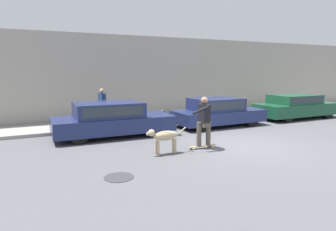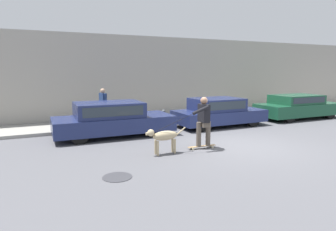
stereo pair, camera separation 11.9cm
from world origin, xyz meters
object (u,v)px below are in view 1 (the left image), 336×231
at_px(parked_car_2, 296,107).
at_px(pedestrian_with_bag, 102,105).
at_px(parked_car_0, 112,120).
at_px(dog, 164,136).
at_px(parked_car_1, 217,112).
at_px(fire_hydrant, 163,118).
at_px(skateboarder, 204,119).

relative_size(parked_car_2, pedestrian_with_bag, 2.86).
xyz_separation_m(parked_car_0, parked_car_2, (9.70, -0.00, -0.03)).
bearing_deg(dog, parked_car_2, -162.48).
xyz_separation_m(parked_car_1, dog, (-4.07, -3.07, -0.07)).
bearing_deg(fire_hydrant, dog, -114.36).
distance_m(parked_car_0, fire_hydrant, 2.62).
height_order(parked_car_1, skateboarder, skateboarder).
distance_m(parked_car_2, pedestrian_with_bag, 9.80).
xyz_separation_m(dog, skateboarder, (1.39, 0.05, 0.40)).
xyz_separation_m(parked_car_2, fire_hydrant, (-7.22, 0.80, -0.20)).
bearing_deg(fire_hydrant, parked_car_0, -162.24).
relative_size(parked_car_2, skateboarder, 2.00).
relative_size(parked_car_2, dog, 3.46).
height_order(parked_car_0, skateboarder, skateboarder).
bearing_deg(dog, fire_hydrant, -115.75).
distance_m(parked_car_0, dog, 3.16).
height_order(parked_car_2, fire_hydrant, parked_car_2).
bearing_deg(parked_car_0, parked_car_2, 1.58).
xyz_separation_m(parked_car_1, parked_car_2, (4.90, 0.00, -0.00)).
distance_m(parked_car_0, parked_car_2, 9.70).
bearing_deg(pedestrian_with_bag, parked_car_1, -34.78).
relative_size(dog, skateboarder, 0.58).
relative_size(parked_car_1, fire_hydrant, 5.23).
xyz_separation_m(skateboarder, fire_hydrant, (0.36, 3.82, -0.53)).
distance_m(dog, pedestrian_with_bag, 4.87).
distance_m(parked_car_1, parked_car_2, 4.90).
relative_size(parked_car_0, skateboarder, 1.98).
distance_m(parked_car_0, pedestrian_with_bag, 1.77).
relative_size(skateboarder, fire_hydrant, 2.92).
relative_size(dog, fire_hydrant, 1.69).
bearing_deg(fire_hydrant, skateboarder, -95.35).
bearing_deg(fire_hydrant, parked_car_1, -18.96).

